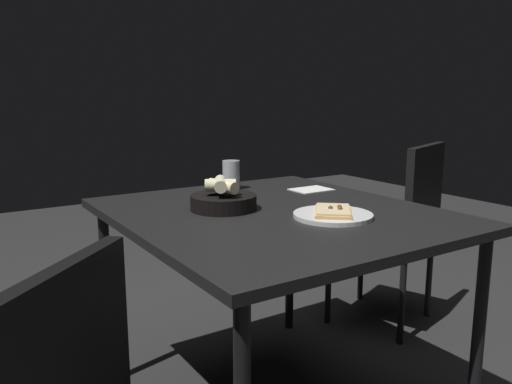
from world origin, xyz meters
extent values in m
cube|color=black|center=(0.00, 0.00, 0.73)|extent=(1.01, 1.13, 0.03)
cylinder|color=black|center=(0.45, -0.51, 0.36)|extent=(0.04, 0.04, 0.72)
cylinder|color=black|center=(-0.45, 0.51, 0.36)|extent=(0.04, 0.04, 0.72)
cylinder|color=black|center=(0.45, 0.51, 0.36)|extent=(0.04, 0.04, 0.72)
cylinder|color=white|center=(0.10, -0.18, 0.76)|extent=(0.26, 0.26, 0.01)
cube|color=tan|center=(0.10, -0.18, 0.77)|extent=(0.20, 0.21, 0.01)
cube|color=beige|center=(0.10, -0.18, 0.78)|extent=(0.19, 0.20, 0.01)
sphere|color=brown|center=(0.13, -0.18, 0.78)|extent=(0.02, 0.02, 0.02)
sphere|color=brown|center=(0.11, -0.20, 0.78)|extent=(0.02, 0.02, 0.02)
sphere|color=brown|center=(0.09, -0.18, 0.78)|extent=(0.02, 0.02, 0.02)
cylinder|color=black|center=(-0.14, 0.11, 0.77)|extent=(0.23, 0.23, 0.05)
cylinder|color=beige|center=(-0.16, 0.10, 0.84)|extent=(0.10, 0.14, 0.04)
cylinder|color=beige|center=(-0.16, 0.10, 0.84)|extent=(0.11, 0.09, 0.04)
cylinder|color=beige|center=(-0.16, 0.09, 0.84)|extent=(0.06, 0.13, 0.04)
cylinder|color=#9D2214|center=(-0.09, 0.10, 0.77)|extent=(0.06, 0.06, 0.03)
cylinder|color=silver|center=(0.07, 0.43, 0.81)|extent=(0.07, 0.07, 0.12)
cylinder|color=#C4761C|center=(0.07, 0.43, 0.77)|extent=(0.06, 0.06, 0.04)
cube|color=white|center=(0.34, 0.23, 0.75)|extent=(0.16, 0.12, 0.00)
cube|color=black|center=(-0.82, -0.51, 0.64)|extent=(0.33, 0.32, 0.42)
cube|color=black|center=(0.89, 0.33, 0.44)|extent=(0.57, 0.57, 0.04)
cube|color=black|center=(0.96, 0.15, 0.68)|extent=(0.40, 0.18, 0.45)
cylinder|color=black|center=(1.00, 0.58, 0.21)|extent=(0.03, 0.03, 0.42)
cylinder|color=black|center=(0.64, 0.44, 0.21)|extent=(0.03, 0.03, 0.42)
cylinder|color=black|center=(1.13, 0.22, 0.21)|extent=(0.03, 0.03, 0.42)
cylinder|color=black|center=(0.77, 0.09, 0.21)|extent=(0.03, 0.03, 0.42)
camera|label=1|loc=(-0.99, -1.40, 1.15)|focal=36.03mm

